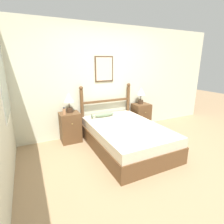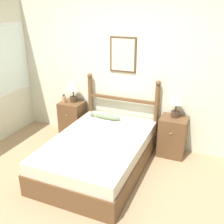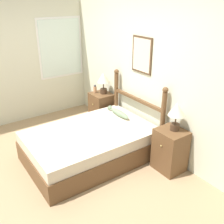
# 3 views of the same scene
# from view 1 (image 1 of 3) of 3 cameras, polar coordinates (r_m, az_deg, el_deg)

# --- Properties ---
(ground_plane) EXTENTS (16.00, 16.00, 0.00)m
(ground_plane) POSITION_cam_1_polar(r_m,az_deg,el_deg) (3.28, 11.50, -15.98)
(ground_plane) COLOR #9E7F5B
(wall_back) EXTENTS (6.40, 0.08, 2.55)m
(wall_back) POSITION_cam_1_polar(r_m,az_deg,el_deg) (4.29, -1.82, 10.18)
(wall_back) COLOR beige
(wall_back) RESTS_ON ground_plane
(bed) EXTENTS (1.31, 1.98, 0.49)m
(bed) POSITION_cam_1_polar(r_m,az_deg,el_deg) (3.61, 4.56, -8.09)
(bed) COLOR brown
(bed) RESTS_ON ground_plane
(headboard) EXTENTS (1.32, 0.09, 1.20)m
(headboard) POSITION_cam_1_polar(r_m,az_deg,el_deg) (4.28, -1.81, 1.63)
(headboard) COLOR brown
(headboard) RESTS_ON ground_plane
(nightstand_left) EXTENTS (0.42, 0.40, 0.66)m
(nightstand_left) POSITION_cam_1_polar(r_m,az_deg,el_deg) (3.97, -13.43, -4.86)
(nightstand_left) COLOR brown
(nightstand_left) RESTS_ON ground_plane
(nightstand_right) EXTENTS (0.42, 0.40, 0.66)m
(nightstand_right) POSITION_cam_1_polar(r_m,az_deg,el_deg) (4.71, 9.40, -1.29)
(nightstand_right) COLOR brown
(nightstand_right) RESTS_ON ground_plane
(table_lamp_left) EXTENTS (0.24, 0.24, 0.42)m
(table_lamp_left) POSITION_cam_1_polar(r_m,az_deg,el_deg) (3.85, -13.93, 4.03)
(table_lamp_left) COLOR #422D1E
(table_lamp_left) RESTS_ON nightstand_left
(table_lamp_right) EXTENTS (0.24, 0.24, 0.42)m
(table_lamp_right) POSITION_cam_1_polar(r_m,az_deg,el_deg) (4.60, 9.45, 6.23)
(table_lamp_right) COLOR #422D1E
(table_lamp_right) RESTS_ON nightstand_right
(bottle) EXTENTS (0.06, 0.06, 0.16)m
(bottle) POSITION_cam_1_polar(r_m,az_deg,el_deg) (3.77, -15.35, 0.26)
(bottle) COLOR tan
(bottle) RESTS_ON nightstand_left
(fish_pillow) EXTENTS (0.55, 0.10, 0.11)m
(fish_pillow) POSITION_cam_1_polar(r_m,az_deg,el_deg) (4.01, -2.92, -0.97)
(fish_pillow) COLOR gray
(fish_pillow) RESTS_ON bed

